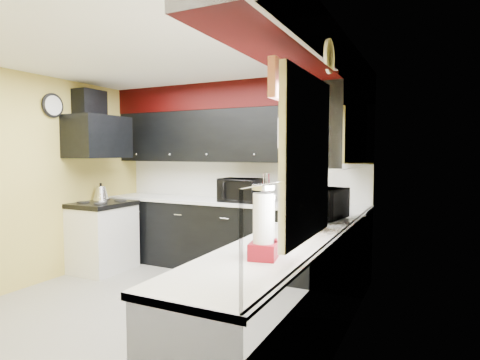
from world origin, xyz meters
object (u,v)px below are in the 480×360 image
Objects in this scene: microwave at (321,204)px; knife_block at (294,196)px; utensil_crock at (266,197)px; toaster_oven at (241,190)px; kettle at (101,193)px.

microwave reaches higher than knife_block.
microwave is 3.67× the size of utensil_crock.
kettle is (-1.88, -0.54, -0.07)m from toaster_oven.
microwave reaches higher than utensil_crock.
toaster_oven is 0.71m from knife_block.
toaster_oven is 2.44× the size of kettle.
utensil_crock is at bearing 161.67° from knife_block.
toaster_oven reaches higher than kettle.
microwave is 2.52× the size of knife_block.
toaster_oven is 0.36m from utensil_crock.
microwave is at bearing -5.94° from kettle.
microwave is 1.09m from knife_block.
kettle is at bearing -165.89° from utensil_crock.
utensil_crock is at bearing 14.11° from kettle.
microwave is at bearing -81.59° from knife_block.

